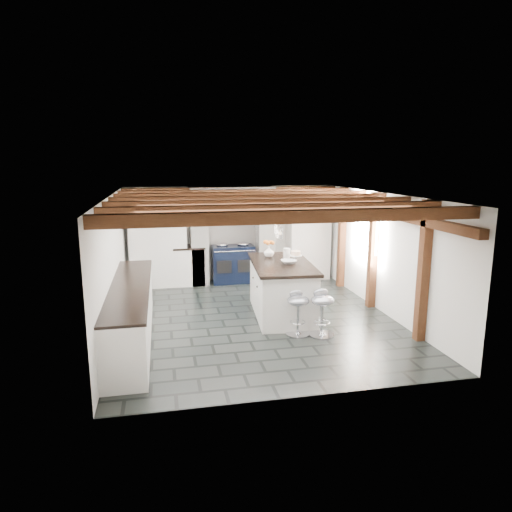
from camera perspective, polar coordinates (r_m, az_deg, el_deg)
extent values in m
plane|color=black|center=(8.64, -0.11, -7.72)|extent=(6.00, 6.00, 0.00)
plane|color=white|center=(11.24, -3.21, 2.87)|extent=(5.00, 0.00, 5.00)
plane|color=white|center=(8.21, -17.47, -0.97)|extent=(0.00, 6.00, 6.00)
plane|color=white|center=(9.16, 15.40, 0.43)|extent=(0.00, 6.00, 6.00)
plane|color=white|center=(8.17, -0.12, 7.68)|extent=(6.00, 6.00, 0.00)
cube|color=white|center=(10.89, -7.13, 1.44)|extent=(0.40, 0.60, 1.90)
cube|color=white|center=(11.12, 1.11, 1.75)|extent=(0.40, 0.60, 1.90)
cube|color=brown|center=(10.84, -3.02, 7.02)|extent=(2.10, 0.65, 0.18)
cube|color=white|center=(10.83, -3.03, 7.83)|extent=(2.00, 0.60, 0.31)
cube|color=black|center=(10.52, -2.76, 7.21)|extent=(1.00, 0.03, 0.22)
cube|color=silver|center=(10.51, -2.74, 7.20)|extent=(0.90, 0.01, 0.14)
cube|color=white|center=(10.84, -12.14, 1.49)|extent=(1.30, 0.58, 2.00)
cube|color=white|center=(11.41, 6.51, 2.18)|extent=(1.00, 0.58, 2.00)
cube|color=white|center=(7.79, -15.35, -6.93)|extent=(0.60, 3.80, 0.88)
cube|color=black|center=(7.66, -15.54, -3.67)|extent=(0.64, 3.80, 0.04)
cube|color=white|center=(10.97, -8.36, -1.24)|extent=(0.70, 0.60, 0.88)
cube|color=black|center=(10.88, -8.43, 1.13)|extent=(0.74, 0.64, 0.04)
cube|color=brown|center=(9.00, 15.22, 5.41)|extent=(0.15, 5.80, 0.14)
plane|color=white|center=(9.61, 13.80, 3.45)|extent=(0.00, 0.90, 0.90)
cube|color=brown|center=(5.67, 5.23, 4.92)|extent=(5.00, 0.16, 0.16)
cube|color=brown|center=(6.49, 2.99, 5.82)|extent=(5.00, 0.16, 0.16)
cube|color=brown|center=(7.33, 1.26, 6.51)|extent=(5.00, 0.16, 0.16)
cube|color=brown|center=(8.18, -0.12, 7.05)|extent=(5.00, 0.16, 0.16)
cube|color=brown|center=(9.02, -1.24, 7.49)|extent=(5.00, 0.16, 0.16)
cube|color=brown|center=(9.87, -2.17, 7.85)|extent=(5.00, 0.16, 0.16)
cube|color=brown|center=(10.73, -2.95, 8.15)|extent=(5.00, 0.16, 0.16)
cube|color=brown|center=(7.76, 20.21, -1.87)|extent=(0.15, 0.15, 2.30)
cube|color=brown|center=(9.30, 14.40, 0.65)|extent=(0.15, 0.15, 2.30)
cube|color=brown|center=(10.73, 10.67, 2.26)|extent=(0.15, 0.15, 2.30)
cylinder|color=black|center=(8.26, 3.03, 5.13)|extent=(0.01, 0.01, 0.56)
cylinder|color=white|center=(8.30, 3.00, 2.86)|extent=(0.09, 0.09, 0.22)
cylinder|color=black|center=(8.56, 2.84, 5.36)|extent=(0.01, 0.01, 0.56)
cylinder|color=white|center=(8.60, 2.82, 3.17)|extent=(0.09, 0.09, 0.22)
cylinder|color=black|center=(8.86, 2.66, 5.58)|extent=(0.01, 0.01, 0.56)
cylinder|color=white|center=(8.90, 2.64, 3.47)|extent=(0.09, 0.09, 0.22)
cube|color=black|center=(11.06, -2.92, -0.97)|extent=(1.00, 0.60, 0.90)
ellipsoid|color=silver|center=(10.93, -4.24, 1.43)|extent=(0.28, 0.28, 0.11)
ellipsoid|color=silver|center=(11.00, -1.66, 1.53)|extent=(0.28, 0.28, 0.11)
cylinder|color=silver|center=(10.67, -2.67, 0.60)|extent=(0.95, 0.03, 0.03)
cube|color=black|center=(10.73, -3.99, -1.37)|extent=(0.35, 0.02, 0.30)
cube|color=black|center=(10.81, -1.36, -1.25)|extent=(0.35, 0.02, 0.30)
cube|color=white|center=(8.69, 3.20, -4.28)|extent=(1.16, 2.05, 0.97)
cube|color=black|center=(8.57, 3.24, -1.00)|extent=(1.25, 2.15, 0.05)
imported|color=white|center=(9.04, 1.62, 0.55)|extent=(0.22, 0.22, 0.21)
ellipsoid|color=orange|center=(9.01, 1.63, 1.61)|extent=(0.22, 0.22, 0.13)
cylinder|color=white|center=(8.94, 3.86, 0.36)|extent=(0.13, 0.13, 0.20)
imported|color=white|center=(8.47, 4.10, -0.73)|extent=(0.31, 0.31, 0.07)
cylinder|color=white|center=(8.65, 4.97, -0.34)|extent=(0.05, 0.05, 0.11)
cylinder|color=white|center=(8.64, 4.98, 0.07)|extent=(0.24, 0.24, 0.02)
cylinder|color=beige|center=(8.63, 4.98, 0.37)|extent=(0.19, 0.19, 0.08)
cylinder|color=silver|center=(7.87, 8.18, -9.73)|extent=(0.43, 0.43, 0.03)
cone|color=silver|center=(7.85, 8.19, -9.43)|extent=(0.19, 0.19, 0.08)
cylinder|color=silver|center=(7.76, 8.25, -7.62)|extent=(0.05, 0.05, 0.53)
torus|color=silver|center=(7.79, 8.23, -8.23)|extent=(0.27, 0.27, 0.02)
ellipsoid|color=#979AA5|center=(7.67, 8.32, -5.50)|extent=(0.44, 0.44, 0.18)
ellipsoid|color=#979AA5|center=(7.72, 7.99, -4.61)|extent=(0.29, 0.15, 0.15)
cylinder|color=silver|center=(7.87, 5.22, -9.65)|extent=(0.41, 0.41, 0.03)
cone|color=silver|center=(7.86, 5.22, -9.36)|extent=(0.19, 0.19, 0.08)
cylinder|color=silver|center=(7.77, 5.26, -7.62)|extent=(0.05, 0.05, 0.52)
torus|color=silver|center=(7.80, 5.25, -8.20)|extent=(0.26, 0.26, 0.02)
ellipsoid|color=#979AA5|center=(7.68, 5.30, -5.57)|extent=(0.42, 0.42, 0.17)
ellipsoid|color=#979AA5|center=(7.73, 5.03, -4.71)|extent=(0.27, 0.14, 0.14)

